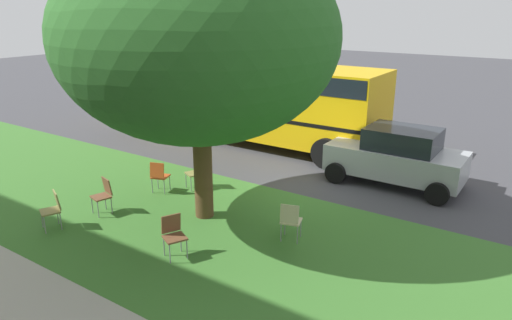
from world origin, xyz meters
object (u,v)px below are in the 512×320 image
chair_4 (196,170)px  parked_car (397,156)px  chair_0 (103,193)px  street_tree (198,39)px  chair_2 (291,219)px  chair_5 (159,175)px  school_bus (244,93)px  chair_3 (173,233)px  chair_1 (53,207)px

chair_4 → parked_car: size_ratio=0.24×
parked_car → chair_0: bearing=48.1°
street_tree → chair_2: street_tree is taller
chair_5 → parked_car: size_ratio=0.24×
street_tree → school_bus: size_ratio=0.62×
parked_car → chair_4: bearing=36.9°
chair_3 → chair_2: bearing=-131.4°
chair_4 → chair_5: same height
school_bus → parked_car: bearing=167.2°
chair_1 → chair_0: bearing=-102.7°
chair_0 → chair_3: same height
street_tree → chair_4: (1.34, -1.27, -3.65)m
street_tree → parked_car: (-3.14, -4.64, -3.33)m
chair_1 → parked_car: bearing=-128.1°
chair_3 → chair_4: size_ratio=1.00×
street_tree → chair_5: street_tree is taller
chair_5 → chair_1: bearing=81.1°
chair_2 → chair_0: bearing=15.9°
street_tree → chair_4: size_ratio=7.31×
chair_2 → school_bus: school_bus is taller
chair_3 → parked_car: size_ratio=0.24×
chair_0 → chair_2: size_ratio=1.00×
chair_0 → parked_car: bearing=-131.9°
chair_5 → chair_0: bearing=83.9°
chair_5 → school_bus: 5.85m
street_tree → school_bus: 7.21m
chair_0 → chair_4: 2.63m
chair_5 → parked_car: 6.60m
chair_2 → parked_car: 4.68m
chair_2 → school_bus: (5.45, -6.02, 1.24)m
chair_1 → chair_3: 3.18m
chair_5 → chair_4: bearing=-126.5°
street_tree → chair_2: size_ratio=7.31×
chair_1 → chair_3: same height
chair_1 → chair_5: (-0.45, -2.88, 0.00)m
parked_car → chair_2: bearing=80.4°
chair_5 → parked_car: parked_car is taller
school_bus → chair_1: bearing=94.7°
chair_0 → chair_1: (0.27, 1.19, 0.00)m
chair_1 → school_bus: bearing=-85.3°
school_bus → chair_3: bearing=115.9°
chair_4 → chair_0: bearing=72.6°
street_tree → chair_5: size_ratio=7.31×
chair_1 → chair_2: 5.35m
chair_1 → chair_4: size_ratio=1.00×
chair_2 → chair_4: (3.70, -1.23, 0.00)m
street_tree → chair_1: bearing=45.3°
chair_1 → chair_2: bearing=-152.6°
school_bus → street_tree: bearing=117.0°
chair_4 → chair_5: bearing=53.5°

